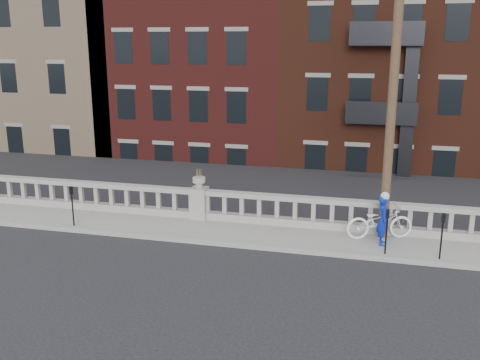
# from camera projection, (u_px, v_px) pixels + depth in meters

# --- Properties ---
(ground) EXTENTS (120.00, 120.00, 0.00)m
(ground) POSITION_uv_depth(u_px,v_px,m) (156.00, 266.00, 15.02)
(ground) COLOR black
(ground) RESTS_ON ground
(sidewalk) EXTENTS (32.00, 2.20, 0.15)m
(sidewalk) POSITION_uv_depth(u_px,v_px,m) (191.00, 229.00, 17.82)
(sidewalk) COLOR gray
(sidewalk) RESTS_ON ground
(balustrade) EXTENTS (28.00, 0.34, 1.03)m
(balustrade) POSITION_uv_depth(u_px,v_px,m) (200.00, 205.00, 18.57)
(balustrade) COLOR gray
(balustrade) RESTS_ON sidewalk
(planter_pedestal) EXTENTS (0.55, 0.55, 1.76)m
(planter_pedestal) POSITION_uv_depth(u_px,v_px,m) (199.00, 199.00, 18.52)
(planter_pedestal) COLOR gray
(planter_pedestal) RESTS_ON sidewalk
(lower_level) EXTENTS (80.00, 44.00, 20.80)m
(lower_level) POSITION_uv_depth(u_px,v_px,m) (297.00, 96.00, 35.86)
(lower_level) COLOR #605E59
(lower_level) RESTS_ON ground
(utility_pole) EXTENTS (1.60, 0.28, 10.00)m
(utility_pole) POSITION_uv_depth(u_px,v_px,m) (394.00, 73.00, 15.62)
(utility_pole) COLOR #422D1E
(utility_pole) RESTS_ON sidewalk
(parking_meter_a) EXTENTS (0.10, 0.09, 1.36)m
(parking_meter_a) POSITION_uv_depth(u_px,v_px,m) (72.00, 201.00, 17.70)
(parking_meter_a) COLOR black
(parking_meter_a) RESTS_ON sidewalk
(parking_meter_b) EXTENTS (0.10, 0.09, 1.36)m
(parking_meter_b) POSITION_uv_depth(u_px,v_px,m) (387.00, 226.00, 15.31)
(parking_meter_b) COLOR black
(parking_meter_b) RESTS_ON sidewalk
(parking_meter_c) EXTENTS (0.10, 0.09, 1.36)m
(parking_meter_c) POSITION_uv_depth(u_px,v_px,m) (442.00, 231.00, 14.95)
(parking_meter_c) COLOR black
(parking_meter_c) RESTS_ON sidewalk
(bicycle) EXTENTS (2.22, 1.40, 1.10)m
(bicycle) POSITION_uv_depth(u_px,v_px,m) (380.00, 222.00, 16.63)
(bicycle) COLOR white
(bicycle) RESTS_ON sidewalk
(cyclist) EXTENTS (0.38, 0.57, 1.54)m
(cyclist) POSITION_uv_depth(u_px,v_px,m) (383.00, 220.00, 16.08)
(cyclist) COLOR #0B20B2
(cyclist) RESTS_ON sidewalk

